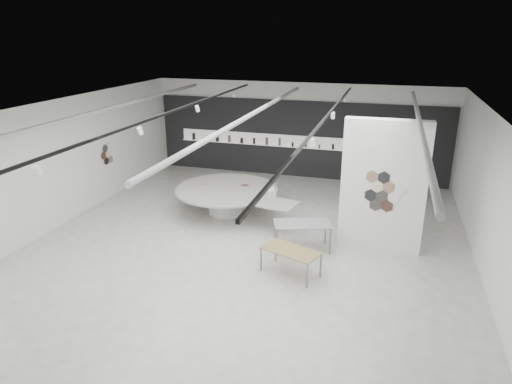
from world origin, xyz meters
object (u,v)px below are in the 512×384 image
(partition_column, at_px, (383,187))
(sample_table_stone, at_px, (302,225))
(sample_table_wood, at_px, (291,252))
(display_island, at_px, (228,197))
(kitchen_counter, at_px, (376,174))

(partition_column, distance_m, sample_table_stone, 2.37)
(sample_table_stone, bearing_deg, partition_column, 17.96)
(sample_table_wood, bearing_deg, sample_table_stone, 90.00)
(display_island, relative_size, sample_table_wood, 2.88)
(display_island, bearing_deg, kitchen_counter, 53.86)
(display_island, height_order, sample_table_stone, display_island)
(partition_column, xyz_separation_m, display_island, (-4.83, 1.27, -1.25))
(partition_column, bearing_deg, sample_table_wood, -133.98)
(sample_table_stone, bearing_deg, sample_table_wood, -90.00)
(partition_column, distance_m, display_island, 5.15)
(partition_column, bearing_deg, sample_table_stone, -162.04)
(partition_column, height_order, display_island, partition_column)
(display_island, xyz_separation_m, sample_table_wood, (2.82, -3.35, 0.06))
(sample_table_stone, relative_size, kitchen_counter, 0.93)
(sample_table_stone, bearing_deg, kitchen_counter, 74.52)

